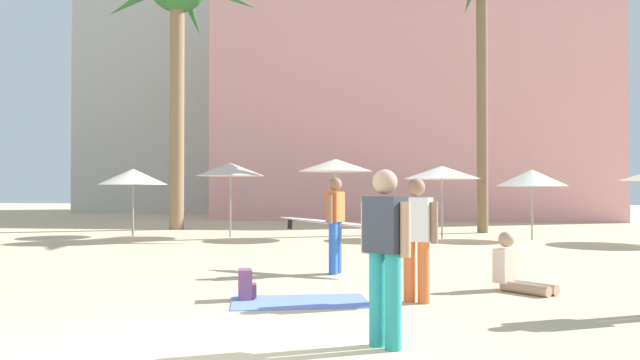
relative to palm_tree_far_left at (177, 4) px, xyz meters
name	(u,v)px	position (x,y,z in m)	size (l,w,h in m)	color
ground	(202,359)	(6.85, -17.31, -8.73)	(120.00, 120.00, 0.00)	beige
hotel_pink	(409,109)	(9.00, 11.56, -2.70)	(20.01, 8.99, 12.05)	pink
palm_tree_far_left	(177,4)	(0.00, 0.00, 0.00)	(6.36, 6.36, 10.74)	#896B4C
cafe_umbrella_0	(133,177)	(-0.14, -3.54, -6.78)	(2.23, 2.23, 2.22)	gray
cafe_umbrella_1	(442,173)	(9.86, -3.31, -6.67)	(2.37, 2.37, 2.27)	gray
cafe_umbrella_2	(532,178)	(12.54, -3.35, -6.85)	(2.13, 2.13, 2.14)	gray
cafe_umbrella_3	(335,165)	(6.56, -3.58, -6.44)	(2.34, 2.34, 2.49)	gray
cafe_umbrella_5	(230,170)	(3.13, -3.46, -6.55)	(2.20, 2.20, 2.39)	gray
beach_towel	(300,302)	(7.27, -14.46, -8.72)	(1.84, 1.06, 0.01)	#6684E0
backpack	(246,285)	(6.49, -14.37, -8.53)	(0.30, 0.34, 0.42)	#81476D
person_near_left	(336,222)	(7.43, -11.50, -7.79)	(2.53, 1.33, 1.74)	blue
person_far_left	(385,250)	(8.47, -16.70, -7.79)	(0.53, 0.46, 1.71)	teal
person_mid_left	(515,270)	(10.30, -13.16, -8.42)	(0.89, 0.88, 0.89)	tan
person_far_right	(416,235)	(8.82, -14.28, -7.81)	(0.60, 0.35, 1.67)	orange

